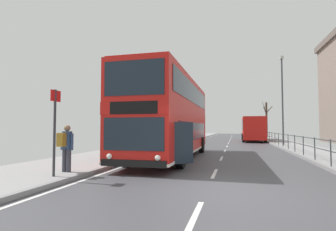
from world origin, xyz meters
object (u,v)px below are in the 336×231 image
double_decker_bus_main (171,117)px  bare_tree_far_01 (267,119)px  pedestrian_with_backpack (66,145)px  street_lamp_far_side (282,94)px  bus_stop_sign_near (55,123)px  background_bus_far_lane (253,128)px

double_decker_bus_main → bare_tree_far_01: bare_tree_far_01 is taller
double_decker_bus_main → pedestrian_with_backpack: size_ratio=6.95×
pedestrian_with_backpack → street_lamp_far_side: 20.54m
bus_stop_sign_near → background_bus_far_lane: bearing=74.4°
double_decker_bus_main → street_lamp_far_side: street_lamp_far_side is taller
background_bus_far_lane → street_lamp_far_side: size_ratio=1.28×
pedestrian_with_backpack → bare_tree_far_01: bare_tree_far_01 is taller
pedestrian_with_backpack → bus_stop_sign_near: bearing=-79.7°
background_bus_far_lane → street_lamp_far_side: (2.09, -9.20, 3.19)m
background_bus_far_lane → bus_stop_sign_near: background_bus_far_lane is taller
pedestrian_with_backpack → bare_tree_far_01: size_ratio=0.27×
bus_stop_sign_near → bare_tree_far_01: bearing=74.6°
bus_stop_sign_near → street_lamp_far_side: street_lamp_far_side is taller
double_decker_bus_main → bus_stop_sign_near: size_ratio=4.11×
pedestrian_with_backpack → background_bus_far_lane: bearing=73.7°
background_bus_far_lane → bare_tree_far_01: 11.16m
street_lamp_far_side → bare_tree_far_01: street_lamp_far_side is taller
double_decker_bus_main → background_bus_far_lane: (5.56, 20.71, -0.64)m
bare_tree_far_01 → pedestrian_with_backpack: bearing=-106.0°
double_decker_bus_main → bus_stop_sign_near: double_decker_bus_main is taller
double_decker_bus_main → bare_tree_far_01: 32.49m
double_decker_bus_main → bus_stop_sign_near: bearing=-107.2°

